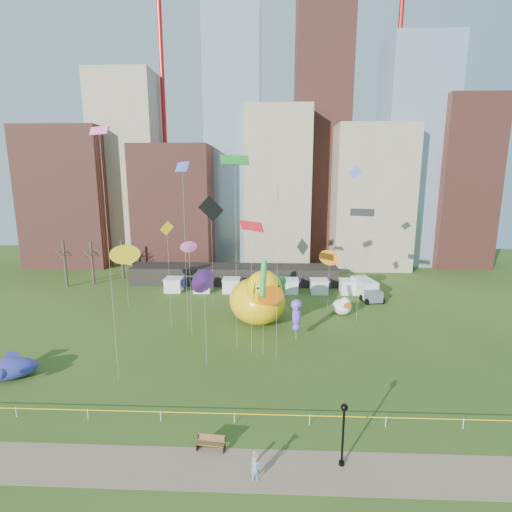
{
  "coord_description": "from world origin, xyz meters",
  "views": [
    {
      "loc": [
        2.87,
        -27.52,
        19.34
      ],
      "look_at": [
        1.38,
        8.41,
        12.0
      ],
      "focal_mm": 27.0,
      "sensor_mm": 36.0,
      "label": 1
    }
  ],
  "objects_px": {
    "lamppost": "(343,427)",
    "toddler": "(255,457)",
    "woman": "(256,469)",
    "seahorse_green": "(282,287)",
    "big_duck": "(259,298)",
    "park_bench": "(211,442)",
    "seahorse_purple": "(296,313)",
    "box_truck": "(366,289)",
    "whale_inflatable": "(9,368)",
    "small_duck": "(342,306)"
  },
  "relations": [
    {
      "from": "seahorse_green",
      "to": "lamppost",
      "type": "xyz_separation_m",
      "value": [
        3.43,
        -28.9,
        -1.31
      ]
    },
    {
      "from": "small_duck",
      "to": "lamppost",
      "type": "xyz_separation_m",
      "value": [
        -5.29,
        -29.8,
        1.62
      ]
    },
    {
      "from": "seahorse_green",
      "to": "toddler",
      "type": "bearing_deg",
      "value": -76.82
    },
    {
      "from": "lamppost",
      "to": "seahorse_purple",
      "type": "bearing_deg",
      "value": 95.18
    },
    {
      "from": "seahorse_purple",
      "to": "whale_inflatable",
      "type": "xyz_separation_m",
      "value": [
        -28.7,
        -10.28,
        -2.42
      ]
    },
    {
      "from": "seahorse_green",
      "to": "toddler",
      "type": "distance_m",
      "value": 29.29
    },
    {
      "from": "seahorse_purple",
      "to": "toddler",
      "type": "xyz_separation_m",
      "value": [
        -4.09,
        -20.79,
        -3.02
      ]
    },
    {
      "from": "lamppost",
      "to": "woman",
      "type": "height_order",
      "value": "lamppost"
    },
    {
      "from": "whale_inflatable",
      "to": "box_truck",
      "type": "distance_m",
      "value": 49.52
    },
    {
      "from": "seahorse_purple",
      "to": "lamppost",
      "type": "relative_size",
      "value": 1.08
    },
    {
      "from": "woman",
      "to": "seahorse_green",
      "type": "bearing_deg",
      "value": 85.57
    },
    {
      "from": "small_duck",
      "to": "toddler",
      "type": "bearing_deg",
      "value": -124.42
    },
    {
      "from": "whale_inflatable",
      "to": "lamppost",
      "type": "distance_m",
      "value": 32.38
    },
    {
      "from": "woman",
      "to": "toddler",
      "type": "height_order",
      "value": "woman"
    },
    {
      "from": "whale_inflatable",
      "to": "box_truck",
      "type": "relative_size",
      "value": 0.88
    },
    {
      "from": "big_duck",
      "to": "park_bench",
      "type": "height_order",
      "value": "big_duck"
    },
    {
      "from": "small_duck",
      "to": "toddler",
      "type": "distance_m",
      "value": 31.9
    },
    {
      "from": "lamppost",
      "to": "park_bench",
      "type": "bearing_deg",
      "value": 172.45
    },
    {
      "from": "small_duck",
      "to": "woman",
      "type": "xyz_separation_m",
      "value": [
        -11.13,
        -31.44,
        -0.4
      ]
    },
    {
      "from": "park_bench",
      "to": "lamppost",
      "type": "distance_m",
      "value": 9.54
    },
    {
      "from": "woman",
      "to": "box_truck",
      "type": "bearing_deg",
      "value": 67.64
    },
    {
      "from": "small_duck",
      "to": "lamppost",
      "type": "relative_size",
      "value": 0.83
    },
    {
      "from": "seahorse_green",
      "to": "seahorse_purple",
      "type": "relative_size",
      "value": 1.14
    },
    {
      "from": "park_bench",
      "to": "woman",
      "type": "relative_size",
      "value": 1.21
    },
    {
      "from": "park_bench",
      "to": "woman",
      "type": "xyz_separation_m",
      "value": [
        3.34,
        -2.86,
        0.31
      ]
    },
    {
      "from": "whale_inflatable",
      "to": "toddler",
      "type": "distance_m",
      "value": 26.77
    },
    {
      "from": "seahorse_purple",
      "to": "park_bench",
      "type": "height_order",
      "value": "seahorse_purple"
    },
    {
      "from": "lamppost",
      "to": "woman",
      "type": "xyz_separation_m",
      "value": [
        -5.84,
        -1.64,
        -2.02
      ]
    },
    {
      "from": "small_duck",
      "to": "lamppost",
      "type": "distance_m",
      "value": 30.31
    },
    {
      "from": "whale_inflatable",
      "to": "toddler",
      "type": "bearing_deg",
      "value": -46.91
    },
    {
      "from": "big_duck",
      "to": "seahorse_purple",
      "type": "relative_size",
      "value": 2.19
    },
    {
      "from": "seahorse_purple",
      "to": "box_truck",
      "type": "height_order",
      "value": "seahorse_purple"
    },
    {
      "from": "woman",
      "to": "seahorse_purple",
      "type": "bearing_deg",
      "value": 80.04
    },
    {
      "from": "big_duck",
      "to": "lamppost",
      "type": "xyz_separation_m",
      "value": [
        6.59,
        -25.72,
        -0.71
      ]
    },
    {
      "from": "big_duck",
      "to": "lamppost",
      "type": "relative_size",
      "value": 2.37
    },
    {
      "from": "big_duck",
      "to": "seahorse_purple",
      "type": "xyz_separation_m",
      "value": [
        4.71,
        -4.97,
        -0.13
      ]
    },
    {
      "from": "seahorse_purple",
      "to": "toddler",
      "type": "relative_size",
      "value": 5.82
    },
    {
      "from": "big_duck",
      "to": "seahorse_green",
      "type": "relative_size",
      "value": 1.91
    },
    {
      "from": "big_duck",
      "to": "whale_inflatable",
      "type": "height_order",
      "value": "big_duck"
    },
    {
      "from": "woman",
      "to": "small_duck",
      "type": "bearing_deg",
      "value": 70.58
    },
    {
      "from": "seahorse_green",
      "to": "big_duck",
      "type": "bearing_deg",
      "value": -116.61
    },
    {
      "from": "box_truck",
      "to": "seahorse_green",
      "type": "bearing_deg",
      "value": -158.36
    },
    {
      "from": "small_duck",
      "to": "box_truck",
      "type": "height_order",
      "value": "box_truck"
    },
    {
      "from": "seahorse_green",
      "to": "lamppost",
      "type": "bearing_deg",
      "value": -65.04
    },
    {
      "from": "small_duck",
      "to": "big_duck",
      "type": "bearing_deg",
      "value": -174.8
    },
    {
      "from": "seahorse_purple",
      "to": "box_truck",
      "type": "xyz_separation_m",
      "value": [
        12.42,
        17.3,
        -1.96
      ]
    },
    {
      "from": "lamppost",
      "to": "small_duck",
      "type": "bearing_deg",
      "value": 79.94
    },
    {
      "from": "park_bench",
      "to": "toddler",
      "type": "xyz_separation_m",
      "value": [
        3.2,
        -1.25,
        -0.11
      ]
    },
    {
      "from": "lamppost",
      "to": "toddler",
      "type": "xyz_separation_m",
      "value": [
        -5.97,
        -0.04,
        -2.44
      ]
    },
    {
      "from": "big_duck",
      "to": "seahorse_green",
      "type": "distance_m",
      "value": 4.53
    }
  ]
}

